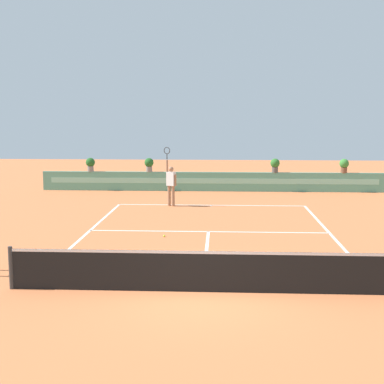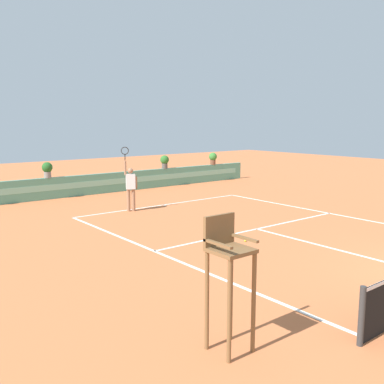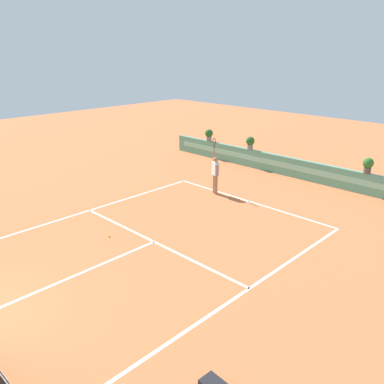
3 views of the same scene
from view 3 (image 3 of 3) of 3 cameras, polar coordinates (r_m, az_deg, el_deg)
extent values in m
plane|color=#C66B3D|center=(13.83, -6.71, -7.63)|extent=(60.00, 60.00, 0.00)
cube|color=white|center=(17.76, 8.14, -1.31)|extent=(8.22, 0.10, 0.01)
cube|color=white|center=(14.05, -5.44, -7.09)|extent=(8.22, 0.10, 0.01)
cube|color=white|center=(12.51, -16.89, -11.57)|extent=(0.10, 6.40, 0.01)
cube|color=white|center=(16.93, -15.72, -2.96)|extent=(0.10, 11.89, 0.01)
cube|color=white|center=(11.30, 6.81, -14.43)|extent=(0.10, 11.89, 0.01)
cube|color=white|center=(17.68, 7.95, -1.40)|extent=(0.10, 0.20, 0.01)
cube|color=#599E84|center=(21.24, 15.48, 3.10)|extent=(18.00, 0.20, 1.00)
cube|color=#87CCB2|center=(21.13, 15.35, 3.17)|extent=(17.10, 0.01, 0.28)
cylinder|color=#9E7051|center=(18.35, 3.46, 1.04)|extent=(0.14, 0.14, 0.90)
cylinder|color=#9E7051|center=(18.52, 3.21, 1.22)|extent=(0.14, 0.14, 0.90)
cube|color=white|center=(18.21, 3.38, 3.37)|extent=(0.42, 0.35, 0.60)
sphere|color=#9E7051|center=(18.09, 3.41, 4.67)|extent=(0.22, 0.22, 0.22)
cylinder|color=#9E7051|center=(18.24, 3.16, 5.19)|extent=(0.09, 0.09, 0.55)
cylinder|color=black|center=(18.14, 3.18, 6.47)|extent=(0.04, 0.04, 0.24)
torus|color=#262626|center=(18.08, 3.20, 7.28)|extent=(0.29, 0.16, 0.31)
cylinder|color=#9E7051|center=(18.03, 3.66, 3.03)|extent=(0.09, 0.09, 0.50)
sphere|color=#CCE033|center=(14.61, -11.77, -6.21)|extent=(0.07, 0.07, 0.07)
cylinder|color=gray|center=(24.71, 2.43, 7.62)|extent=(0.32, 0.32, 0.28)
sphere|color=#235B23|center=(24.64, 2.45, 8.40)|extent=(0.48, 0.48, 0.48)
cylinder|color=#514C47|center=(19.80, 23.76, 2.86)|extent=(0.32, 0.32, 0.28)
sphere|color=#2D6B28|center=(19.71, 23.90, 3.81)|extent=(0.48, 0.48, 0.48)
cylinder|color=gray|center=(22.80, 8.29, 6.40)|extent=(0.32, 0.32, 0.28)
sphere|color=#235B23|center=(22.72, 8.33, 7.24)|extent=(0.48, 0.48, 0.48)
camera|label=1|loc=(14.07, -90.23, -10.20)|focal=50.97mm
camera|label=2|loc=(20.55, -50.54, 4.84)|focal=41.08mm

